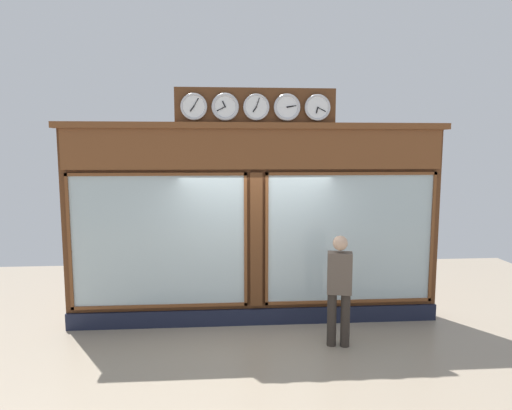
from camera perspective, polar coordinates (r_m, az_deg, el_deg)
The scene contains 2 objects.
shop_facade at distance 7.38m, azimuth -0.07°, elevation -2.30°, with size 6.39×0.42×3.93m.
pedestrian at distance 6.75m, azimuth 10.76°, elevation -10.29°, with size 0.40×0.30×1.69m.
Camera 1 is at (0.52, 7.14, 2.91)m, focal length 30.79 mm.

